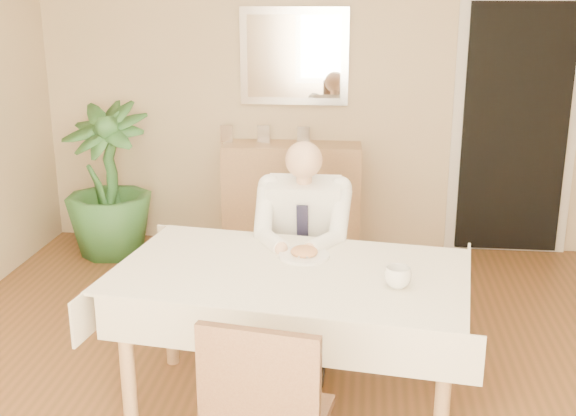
# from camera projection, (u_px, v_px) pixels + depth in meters

# --- Properties ---
(room) EXTENTS (5.00, 5.02, 2.60)m
(room) POSITION_uv_depth(u_px,v_px,m) (280.00, 158.00, 3.38)
(room) COLOR brown
(room) RESTS_ON ground
(doorway) EXTENTS (0.96, 0.07, 2.10)m
(doorway) POSITION_uv_depth(u_px,v_px,m) (514.00, 130.00, 5.64)
(doorway) COLOR silver
(doorway) RESTS_ON ground
(mirror) EXTENTS (0.86, 0.04, 0.76)m
(mirror) POSITION_uv_depth(u_px,v_px,m) (294.00, 56.00, 5.67)
(mirror) COLOR silver
(mirror) RESTS_ON room
(dining_table) EXTENTS (1.85, 1.24, 0.75)m
(dining_table) POSITION_uv_depth(u_px,v_px,m) (291.00, 286.00, 3.53)
(dining_table) COLOR tan
(dining_table) RESTS_ON ground
(chair_far) EXTENTS (0.43, 0.43, 0.90)m
(chair_far) POSITION_uv_depth(u_px,v_px,m) (306.00, 254.00, 4.42)
(chair_far) COLOR #3F2B1B
(chair_far) RESTS_ON ground
(chair_near) EXTENTS (0.51, 0.51, 0.95)m
(chair_near) POSITION_uv_depth(u_px,v_px,m) (263.00, 416.00, 2.69)
(chair_near) COLOR #3F2B1B
(chair_near) RESTS_ON ground
(seated_man) EXTENTS (0.48, 0.72, 1.24)m
(seated_man) POSITION_uv_depth(u_px,v_px,m) (302.00, 241.00, 4.09)
(seated_man) COLOR white
(seated_man) RESTS_ON ground
(plate) EXTENTS (0.26, 0.26, 0.02)m
(plate) POSITION_uv_depth(u_px,v_px,m) (304.00, 256.00, 3.67)
(plate) COLOR white
(plate) RESTS_ON dining_table
(food) EXTENTS (0.14, 0.14, 0.06)m
(food) POSITION_uv_depth(u_px,v_px,m) (304.00, 251.00, 3.66)
(food) COLOR #9A663D
(food) RESTS_ON dining_table
(knife) EXTENTS (0.01, 0.13, 0.01)m
(knife) POSITION_uv_depth(u_px,v_px,m) (311.00, 257.00, 3.60)
(knife) COLOR silver
(knife) RESTS_ON dining_table
(fork) EXTENTS (0.01, 0.13, 0.01)m
(fork) POSITION_uv_depth(u_px,v_px,m) (295.00, 256.00, 3.61)
(fork) COLOR silver
(fork) RESTS_ON dining_table
(coffee_mug) EXTENTS (0.15, 0.15, 0.10)m
(coffee_mug) POSITION_uv_depth(u_px,v_px,m) (398.00, 277.00, 3.29)
(coffee_mug) COLOR white
(coffee_mug) RESTS_ON dining_table
(sideboard) EXTENTS (1.12, 0.43, 0.88)m
(sideboard) POSITION_uv_depth(u_px,v_px,m) (292.00, 197.00, 5.85)
(sideboard) COLOR tan
(sideboard) RESTS_ON ground
(photo_frame_left) EXTENTS (0.10, 0.02, 0.14)m
(photo_frame_left) POSITION_uv_depth(u_px,v_px,m) (227.00, 134.00, 5.77)
(photo_frame_left) COLOR silver
(photo_frame_left) RESTS_ON sideboard
(photo_frame_center) EXTENTS (0.10, 0.02, 0.14)m
(photo_frame_center) POSITION_uv_depth(u_px,v_px,m) (264.00, 134.00, 5.77)
(photo_frame_center) COLOR silver
(photo_frame_center) RESTS_ON sideboard
(photo_frame_right) EXTENTS (0.10, 0.02, 0.14)m
(photo_frame_right) POSITION_uv_depth(u_px,v_px,m) (303.00, 135.00, 5.71)
(photo_frame_right) COLOR silver
(photo_frame_right) RESTS_ON sideboard
(potted_palm) EXTENTS (0.80, 0.80, 1.22)m
(potted_palm) POSITION_uv_depth(u_px,v_px,m) (108.00, 181.00, 5.68)
(potted_palm) COLOR #2B5C2A
(potted_palm) RESTS_ON ground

